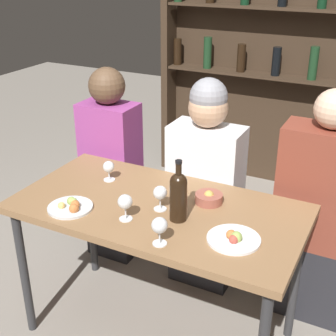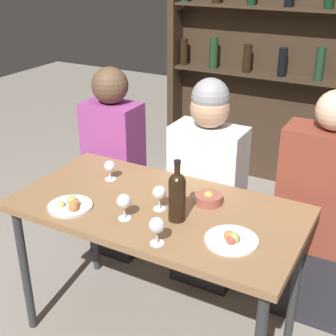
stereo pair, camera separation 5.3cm
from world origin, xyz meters
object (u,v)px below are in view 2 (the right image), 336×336
object	(u,v)px
snack_bowl	(209,198)
seated_person_center	(207,189)
wine_glass_0	(157,226)
wine_glass_2	(124,202)
seated_person_left	(114,169)
wine_glass_3	(159,193)
food_plate_0	(231,239)
wine_glass_1	(110,167)
seated_person_right	(319,220)
wine_bottle	(177,194)
food_plate_1	(71,205)

from	to	relation	value
snack_bowl	seated_person_center	bearing A→B (deg)	114.48
wine_glass_0	wine_glass_2	xyz separation A→B (m)	(-0.22, 0.10, 0.00)
wine_glass_2	seated_person_left	size ratio (longest dim) A/B	0.10
wine_glass_2	wine_glass_3	xyz separation A→B (m)	(0.09, 0.15, -0.00)
wine_glass_0	food_plate_0	world-z (taller)	wine_glass_0
wine_glass_1	wine_glass_2	xyz separation A→B (m)	(0.28, -0.30, 0.01)
wine_glass_0	seated_person_right	bearing A→B (deg)	58.23
wine_glass_2	seated_person_right	distance (m)	1.04
wine_glass_3	snack_bowl	distance (m)	0.24
food_plate_0	seated_person_right	xyz separation A→B (m)	(0.24, 0.65, -0.18)
snack_bowl	seated_person_right	xyz separation A→B (m)	(0.45, 0.39, -0.20)
wine_glass_1	seated_person_left	distance (m)	0.54
wine_bottle	seated_person_right	size ratio (longest dim) A/B	0.22
wine_bottle	seated_person_left	world-z (taller)	seated_person_left
wine_glass_0	wine_glass_1	bearing A→B (deg)	141.96
wine_glass_1	food_plate_1	world-z (taller)	wine_glass_1
wine_glass_1	seated_person_right	size ratio (longest dim) A/B	0.08
seated_person_right	wine_glass_1	bearing A→B (deg)	-157.98
wine_glass_3	seated_person_left	bearing A→B (deg)	139.19
seated_person_left	seated_person_center	bearing A→B (deg)	0.00
food_plate_0	seated_person_left	distance (m)	1.23
wine_bottle	wine_glass_3	bearing A→B (deg)	159.54
wine_bottle	seated_person_right	bearing A→B (deg)	49.16
wine_glass_0	seated_person_right	distance (m)	0.98
wine_glass_1	wine_glass_2	size ratio (longest dim) A/B	0.87
wine_bottle	wine_glass_0	world-z (taller)	wine_bottle
wine_glass_1	wine_glass_0	bearing A→B (deg)	-38.04
wine_bottle	wine_glass_1	distance (m)	0.53
wine_glass_1	food_plate_1	bearing A→B (deg)	-88.32
seated_person_right	seated_person_center	bearing A→B (deg)	180.00
wine_glass_1	seated_person_right	bearing A→B (deg)	22.02
wine_glass_2	food_plate_0	world-z (taller)	wine_glass_2
wine_bottle	wine_glass_2	world-z (taller)	wine_bottle
wine_bottle	seated_person_center	xyz separation A→B (m)	(-0.12, 0.60, -0.28)
wine_glass_2	food_plate_0	distance (m)	0.49
seated_person_right	snack_bowl	bearing A→B (deg)	-139.13
wine_glass_3	wine_glass_2	bearing A→B (deg)	-122.73
wine_glass_0	snack_bowl	xyz separation A→B (m)	(0.04, 0.41, -0.06)
wine_glass_1	wine_glass_2	bearing A→B (deg)	-46.19
wine_glass_2	seated_person_center	size ratio (longest dim) A/B	0.10
food_plate_0	food_plate_1	world-z (taller)	food_plate_0
wine_glass_3	food_plate_0	size ratio (longest dim) A/B	0.53
wine_glass_2	seated_person_left	distance (m)	0.92
seated_person_right	wine_glass_3	bearing A→B (deg)	-138.52
wine_glass_1	snack_bowl	bearing A→B (deg)	1.50
wine_glass_1	seated_person_center	bearing A→B (deg)	47.43
seated_person_center	seated_person_right	size ratio (longest dim) A/B	0.98
wine_glass_3	seated_person_right	xyz separation A→B (m)	(0.63, 0.55, -0.25)
wine_glass_2	seated_person_left	xyz separation A→B (m)	(-0.55, 0.70, -0.25)
food_plate_1	seated_person_center	xyz separation A→B (m)	(0.36, 0.74, -0.17)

